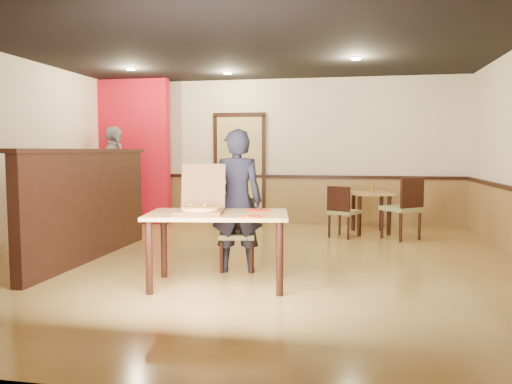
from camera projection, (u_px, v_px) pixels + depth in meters
floor at (243, 262)px, 6.39m from camera, size 7.00×7.00×0.00m
ceiling at (242, 39)px, 6.15m from camera, size 7.00×7.00×0.00m
wall_back at (280, 152)px, 9.70m from camera, size 7.00×0.00×7.00m
wainscot_back at (280, 200)px, 9.75m from camera, size 7.00×0.04×0.90m
chair_rail_back at (280, 176)px, 9.69m from camera, size 7.00×0.06×0.06m
back_door at (240, 169)px, 9.84m from camera, size 0.90×0.06×2.10m
booth_partition at (89, 203)px, 6.49m from camera, size 0.20×3.10×1.44m
red_accent_panel at (130, 152)px, 9.74m from camera, size 1.60×0.20×2.78m
spot_a at (131, 69)px, 8.34m from camera, size 0.14×0.14×0.02m
spot_b at (228, 73)px, 8.75m from camera, size 0.14×0.14×0.02m
spot_c at (356, 59)px, 7.37m from camera, size 0.14×0.14×0.02m
main_table at (218, 223)px, 5.20m from camera, size 1.56×1.03×0.78m
diner_chair at (238, 231)px, 5.99m from camera, size 0.48×0.48×0.85m
side_chair_left at (342, 210)px, 8.11m from camera, size 0.57×0.57×0.85m
side_chair_right at (405, 206)px, 7.93m from camera, size 0.70×0.70×1.00m
side_table at (371, 202)px, 8.61m from camera, size 0.78×0.78×0.71m
diner at (237, 201)px, 5.82m from camera, size 0.67×0.51×1.67m
passerby at (114, 177)px, 9.23m from camera, size 0.81×1.19×1.87m
pizza_box at (200, 207)px, 5.19m from camera, size 0.55×0.62×0.50m
pizza at (200, 209)px, 5.14m from camera, size 0.46×0.46×0.03m
napkin_near at (253, 216)px, 4.90m from camera, size 0.25×0.25×0.01m
napkin_far at (259, 210)px, 5.40m from camera, size 0.30×0.30×0.01m
condiment at (373, 188)px, 8.54m from camera, size 0.06×0.06×0.15m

